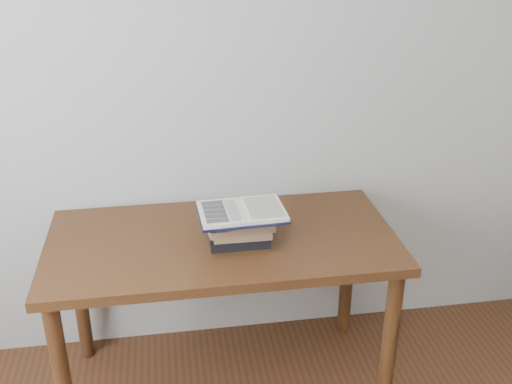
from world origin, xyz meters
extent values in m
cube|color=#AEADA5|center=(0.00, 1.75, 1.30)|extent=(3.50, 0.04, 2.60)
cube|color=#4B2A12|center=(0.12, 1.38, 0.70)|extent=(1.34, 0.67, 0.04)
cylinder|color=#4B2A12|center=(-0.49, 1.11, 0.34)|extent=(0.06, 0.06, 0.68)
cylinder|color=#4B2A12|center=(0.73, 1.11, 0.34)|extent=(0.06, 0.06, 0.68)
cylinder|color=#4B2A12|center=(-0.49, 1.65, 0.34)|extent=(0.06, 0.06, 0.68)
cylinder|color=#4B2A12|center=(0.73, 1.65, 0.34)|extent=(0.06, 0.06, 0.68)
cube|color=black|center=(0.18, 1.34, 0.73)|extent=(0.22, 0.16, 0.04)
cube|color=#8C6648|center=(0.19, 1.33, 0.77)|extent=(0.22, 0.14, 0.03)
cube|color=#8C6648|center=(0.18, 1.34, 0.80)|extent=(0.26, 0.19, 0.03)
cube|color=#A95C26|center=(0.18, 1.34, 0.82)|extent=(0.23, 0.15, 0.03)
cube|color=black|center=(0.19, 1.32, 0.84)|extent=(0.33, 0.24, 0.01)
cube|color=beige|center=(0.11, 1.32, 0.85)|extent=(0.16, 0.22, 0.01)
cube|color=beige|center=(0.27, 1.32, 0.85)|extent=(0.16, 0.22, 0.01)
cylinder|color=beige|center=(0.19, 1.32, 0.85)|extent=(0.02, 0.21, 0.01)
cube|color=black|center=(0.09, 1.39, 0.86)|extent=(0.08, 0.03, 0.00)
cube|color=black|center=(0.09, 1.35, 0.86)|extent=(0.08, 0.03, 0.00)
cube|color=black|center=(0.09, 1.32, 0.86)|extent=(0.08, 0.03, 0.00)
cube|color=black|center=(0.09, 1.28, 0.86)|extent=(0.08, 0.03, 0.00)
cube|color=black|center=(0.09, 1.24, 0.86)|extent=(0.08, 0.03, 0.00)
cube|color=#BEB5A5|center=(0.16, 1.32, 0.86)|extent=(0.05, 0.17, 0.00)
cube|color=#BEB5A5|center=(0.27, 1.32, 0.86)|extent=(0.13, 0.18, 0.00)
camera|label=1|loc=(-0.07, -0.63, 1.85)|focal=42.00mm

